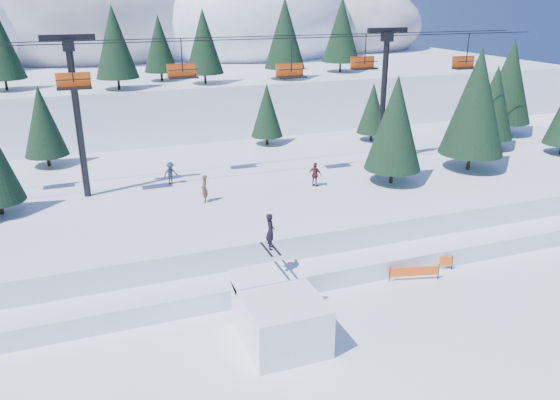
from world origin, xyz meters
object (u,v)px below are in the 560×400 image
object	(u,v)px
chairlift	(243,83)
banner_near	(414,272)
banner_far	(428,261)
jump_kicker	(280,315)

from	to	relation	value
chairlift	banner_near	size ratio (longest dim) A/B	16.60
chairlift	banner_far	bearing A→B (deg)	-60.97
chairlift	banner_far	size ratio (longest dim) A/B	17.48
jump_kicker	chairlift	size ratio (longest dim) A/B	0.12
banner_far	jump_kicker	bearing A→B (deg)	-161.71
jump_kicker	chairlift	xyz separation A→B (m)	(3.35, 16.22, 8.04)
jump_kicker	banner_far	bearing A→B (deg)	18.29
jump_kicker	chairlift	bearing A→B (deg)	78.33
banner_near	banner_far	world-z (taller)	same
banner_far	chairlift	bearing A→B (deg)	119.03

